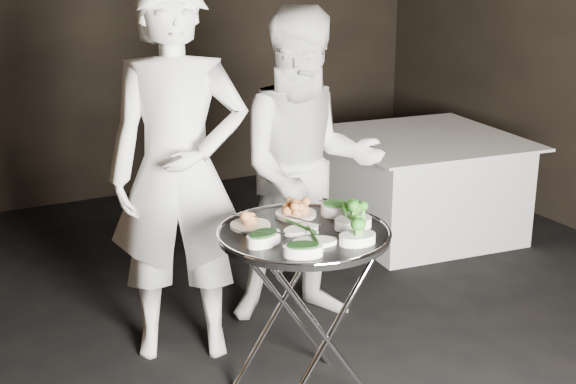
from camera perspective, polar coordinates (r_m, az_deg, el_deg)
name	(u,v)px	position (r m, az deg, el deg)	size (l,w,h in m)	color
wall_back	(69,11)	(6.43, -15.34, 12.34)	(6.00, 0.05, 3.00)	black
tray_stand	(304,309)	(3.60, 1.12, -8.30)	(0.54, 0.46, 0.80)	silver
serving_tray	(304,234)	(3.46, 1.15, -2.98)	(0.76, 0.76, 0.04)	black
potato_plate_a	(250,221)	(3.50, -2.70, -2.10)	(0.18, 0.18, 0.06)	beige
potato_plate_b	(296,210)	(3.64, 0.56, -1.27)	(0.19, 0.19, 0.07)	beige
greens_bowl	(335,207)	(3.66, 3.39, -1.08)	(0.14, 0.14, 0.08)	silver
asparagus_plate_a	(301,228)	(3.45, 0.94, -2.58)	(0.20, 0.14, 0.04)	silver
asparagus_plate_b	(315,240)	(3.31, 1.93, -3.45)	(0.21, 0.15, 0.04)	silver
spinach_bowl_a	(264,237)	(3.31, -1.75, -3.20)	(0.19, 0.16, 0.07)	silver
spinach_bowl_b	(303,249)	(3.19, 1.07, -4.04)	(0.19, 0.16, 0.07)	silver
broccoli_bowl_a	(353,221)	(3.50, 4.65, -2.04)	(0.18, 0.13, 0.07)	silver
broccoli_bowl_b	(357,237)	(3.32, 4.95, -3.18)	(0.17, 0.13, 0.07)	silver
serving_utensils	(300,216)	(3.50, 0.86, -1.69)	(0.57, 0.43, 0.01)	silver
waiter_left	(179,174)	(3.90, -7.78, 1.27)	(0.68, 0.45, 1.87)	white
waiter_right	(307,169)	(4.26, 1.38, 1.66)	(0.83, 0.64, 1.70)	white
dining_table	(422,185)	(5.76, 9.51, 0.51)	(1.23, 1.23, 0.70)	white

